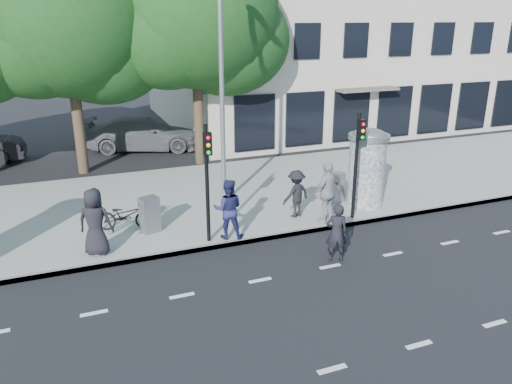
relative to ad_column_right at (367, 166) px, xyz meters
name	(u,v)px	position (x,y,z in m)	size (l,w,h in m)	color
ground	(283,309)	(-5.20, -4.70, -1.54)	(120.00, 120.00, 0.00)	black
sidewalk	(196,200)	(-5.20, 2.80, -1.46)	(40.00, 8.00, 0.15)	gray
curb	(232,244)	(-5.20, -1.15, -1.46)	(40.00, 0.10, 0.16)	slate
lane_dash_near	(332,369)	(-5.20, -6.90, -1.53)	(32.00, 0.12, 0.01)	silver
lane_dash_far	(260,280)	(-5.20, -3.30, -1.53)	(32.00, 0.12, 0.01)	silver
ad_column_right	(367,166)	(0.00, 0.00, 0.00)	(1.36, 1.36, 2.65)	beige
traffic_pole_near	(207,172)	(-5.80, -0.91, 0.69)	(0.22, 0.31, 3.40)	black
traffic_pole_far	(357,155)	(-1.00, -0.91, 0.69)	(0.22, 0.31, 3.40)	black
street_lamp	(222,65)	(-4.40, 1.93, 3.26)	(0.25, 0.93, 8.00)	slate
tree_near_left	(66,22)	(-8.70, 8.00, 4.53)	(6.80, 6.80, 8.97)	#38281C
tree_center	(195,15)	(-3.70, 7.60, 4.77)	(7.00, 7.00, 9.30)	#38281C
building	(327,21)	(6.80, 15.29, 4.46)	(20.30, 15.85, 12.00)	#B3AA96
ped_a	(95,222)	(-8.84, -0.56, -0.46)	(0.91, 0.59, 1.86)	black
ped_c	(228,209)	(-5.20, -0.85, -0.50)	(0.86, 0.67, 1.77)	#1F234F
ped_d	(296,194)	(-2.66, -0.09, -0.61)	(1.00, 0.57, 1.55)	black
ped_e	(327,192)	(-1.96, -0.85, -0.41)	(1.14, 0.65, 1.95)	#9D9DA0
man_road	(336,233)	(-2.90, -3.03, -0.72)	(0.59, 0.39, 1.63)	black
bicycle	(125,215)	(-7.91, 0.83, -0.93)	(1.75, 0.61, 0.92)	black
cabinet_left	(150,215)	(-7.25, 0.39, -0.84)	(0.52, 0.38, 1.09)	slate
cabinet_right	(336,187)	(-0.77, 0.62, -0.86)	(0.50, 0.37, 1.05)	gray
car_right	(143,134)	(-5.64, 10.97, -0.73)	(5.55, 2.26, 1.61)	#585A60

